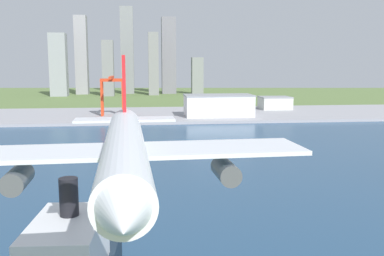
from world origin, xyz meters
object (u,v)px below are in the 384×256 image
Objects in this scene: warehouse_main at (218,105)px; airplane_landing at (125,151)px; tugboat_small at (128,124)px; port_crane_red at (112,87)px; warehouse_annex at (275,103)px.

airplane_landing is at bearing -101.58° from warehouse_main.
tugboat_small is (-10.78, 323.41, -41.14)m from airplane_landing.
port_crane_red is 107.14m from warehouse_main.
port_crane_red reaches higher than tugboat_small.
warehouse_annex is (154.02, 436.71, -34.35)m from airplane_landing.
tugboat_small is 0.26× the size of warehouse_main.
warehouse_main is (88.11, 53.89, 10.27)m from tugboat_small.
port_crane_red is 188.79m from warehouse_annex.
port_crane_red is at bearing 104.23° from tugboat_small.
port_crane_red is (-16.81, 66.30, 28.03)m from tugboat_small.
tugboat_small is at bearing -145.49° from warehouse_annex.
airplane_landing is at bearing -109.43° from warehouse_annex.
port_crane_red reaches higher than warehouse_annex.
warehouse_annex is at bearing 37.77° from warehouse_main.
airplane_landing is 0.68× the size of warehouse_main.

